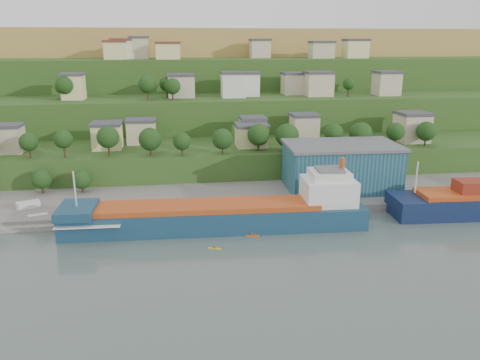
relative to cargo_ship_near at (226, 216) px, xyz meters
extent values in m
plane|color=#414F4C|center=(0.99, -9.75, -2.86)|extent=(500.00, 500.00, 0.00)
cube|color=slate|center=(20.99, 18.25, -2.86)|extent=(220.00, 26.00, 4.00)
cube|color=slate|center=(-54.01, 12.25, -2.86)|extent=(40.00, 18.00, 2.40)
cube|color=#284719|center=(0.99, 46.25, -2.86)|extent=(260.00, 32.00, 20.00)
cube|color=#284719|center=(0.99, 76.25, -2.86)|extent=(280.00, 32.00, 44.00)
cube|color=#284719|center=(0.99, 106.25, -2.86)|extent=(300.00, 32.00, 70.00)
cube|color=#9F743C|center=(0.99, 180.25, -2.86)|extent=(360.00, 120.00, 96.00)
cube|color=#C6B396|center=(-60.66, 43.14, 11.00)|extent=(9.08, 7.07, 7.71)
cube|color=#3F3F44|center=(-60.66, 43.14, 15.30)|extent=(9.68, 7.67, 0.90)
cube|color=beige|center=(-31.78, 45.21, 10.81)|extent=(8.57, 8.55, 7.34)
cube|color=#3F3F44|center=(-31.78, 45.21, 14.93)|extent=(9.17, 9.15, 0.90)
cube|color=#C6B396|center=(-21.85, 52.05, 10.69)|extent=(9.05, 7.97, 7.10)
cube|color=#3F3F44|center=(-21.85, 52.05, 14.70)|extent=(9.65, 8.57, 0.90)
cube|color=beige|center=(12.84, 41.90, 10.34)|extent=(9.60, 8.46, 6.39)
cube|color=#3F3F44|center=(12.84, 41.90, 13.98)|extent=(10.20, 9.06, 0.90)
cube|color=beige|center=(14.43, 49.16, 10.87)|extent=(7.79, 7.88, 7.45)
cube|color=#3F3F44|center=(14.43, 49.16, 15.05)|extent=(8.39, 8.48, 0.90)
cube|color=#C6B396|center=(32.67, 51.85, 10.99)|extent=(8.64, 8.15, 7.69)
cube|color=#3F3F44|center=(32.67, 51.85, 15.28)|extent=(9.24, 8.75, 0.90)
cube|color=#C6B396|center=(66.82, 42.15, 11.60)|extent=(9.19, 8.77, 8.92)
cube|color=#3F3F44|center=(66.82, 42.15, 16.51)|extent=(9.79, 9.37, 0.90)
cube|color=silver|center=(69.55, 48.61, 11.05)|extent=(9.25, 8.97, 7.82)
cube|color=#3F3F44|center=(69.55, 48.61, 15.41)|extent=(9.85, 9.57, 0.90)
cube|color=beige|center=(-46.53, 74.89, 23.33)|extent=(7.49, 7.87, 8.38)
cube|color=#3F3F44|center=(-46.53, 74.89, 27.97)|extent=(8.09, 8.47, 0.90)
cube|color=#C6B396|center=(-8.12, 75.79, 23.01)|extent=(9.61, 7.44, 7.74)
cube|color=#3F3F44|center=(-8.12, 75.79, 27.33)|extent=(10.21, 8.04, 0.90)
cube|color=silver|center=(10.97, 73.44, 23.40)|extent=(8.51, 7.40, 8.52)
cube|color=#3F3F44|center=(10.97, 73.44, 28.11)|extent=(9.11, 8.00, 0.90)
cube|color=silver|center=(16.48, 77.86, 23.23)|extent=(9.33, 8.36, 8.17)
cube|color=#3F3F44|center=(16.48, 77.86, 27.76)|extent=(9.93, 8.96, 0.90)
cube|color=#C6B396|center=(36.36, 80.43, 22.98)|extent=(9.65, 8.65, 7.67)
cube|color=#3F3F44|center=(36.36, 80.43, 27.26)|extent=(10.25, 9.25, 0.90)
cube|color=#C6B396|center=(43.74, 73.65, 23.32)|extent=(9.83, 8.69, 8.35)
cube|color=#3F3F44|center=(43.74, 73.65, 27.94)|extent=(10.43, 9.29, 0.90)
cube|color=#C6B396|center=(70.65, 72.69, 23.31)|extent=(8.79, 8.45, 8.33)
cube|color=#3F3F44|center=(70.65, 72.69, 27.92)|extent=(9.39, 9.05, 0.90)
cube|color=beige|center=(-33.96, 101.05, 35.50)|extent=(8.50, 7.86, 6.71)
cube|color=brown|center=(-33.96, 101.05, 39.30)|extent=(9.10, 8.46, 0.90)
cube|color=silver|center=(-31.88, 106.20, 35.85)|extent=(8.54, 7.06, 7.42)
cube|color=brown|center=(-31.88, 106.20, 40.01)|extent=(9.14, 7.66, 0.90)
cube|color=#C6B396|center=(-24.79, 107.73, 36.30)|extent=(7.56, 8.28, 8.31)
cube|color=#3F3F44|center=(-24.79, 107.73, 40.90)|extent=(8.16, 8.88, 0.90)
cube|color=beige|center=(-12.68, 100.50, 35.21)|extent=(9.80, 7.35, 6.12)
cube|color=brown|center=(-12.68, 100.50, 38.72)|extent=(10.40, 7.95, 0.90)
cube|color=#C6B396|center=(27.85, 111.92, 35.83)|extent=(8.53, 7.56, 7.37)
cube|color=#3F3F44|center=(27.85, 111.92, 39.96)|extent=(9.13, 8.16, 0.90)
cube|color=#C6B396|center=(53.83, 104.10, 35.36)|extent=(9.76, 8.00, 6.44)
cube|color=#3F3F44|center=(53.83, 104.10, 39.03)|extent=(10.36, 8.60, 0.90)
cube|color=beige|center=(69.11, 103.27, 35.80)|extent=(9.83, 7.85, 7.32)
cube|color=#3F3F44|center=(69.11, 103.27, 39.91)|extent=(10.43, 8.45, 0.90)
cylinder|color=#382619|center=(-52.16, 35.41, 8.74)|extent=(0.50, 0.50, 3.19)
sphere|color=#193210|center=(-52.16, 35.41, 11.77)|extent=(5.23, 5.23, 5.23)
cylinder|color=#382619|center=(-42.44, 34.29, 9.12)|extent=(0.50, 0.50, 3.95)
sphere|color=#193210|center=(-42.44, 34.29, 12.53)|extent=(5.23, 5.23, 5.23)
cylinder|color=#382619|center=(-30.12, 34.43, 9.08)|extent=(0.50, 0.50, 3.88)
sphere|color=#193210|center=(-30.12, 34.43, 12.77)|extent=(6.36, 6.36, 6.36)
cylinder|color=#382619|center=(-18.19, 33.63, 8.66)|extent=(0.50, 0.50, 3.03)
sphere|color=#193210|center=(-18.19, 33.63, 11.99)|extent=(6.63, 6.63, 6.63)
cylinder|color=#382619|center=(-9.09, 32.58, 8.52)|extent=(0.50, 0.50, 2.74)
sphere|color=#193210|center=(-9.09, 32.58, 11.30)|extent=(5.14, 5.14, 5.14)
cylinder|color=#382619|center=(2.77, 33.05, 8.52)|extent=(0.50, 0.50, 2.75)
sphere|color=#193210|center=(2.77, 33.05, 11.58)|extent=(6.13, 6.13, 6.13)
cylinder|color=#382619|center=(13.99, 35.74, 8.68)|extent=(0.50, 0.50, 3.08)
sphere|color=#193210|center=(13.99, 35.74, 12.05)|extent=(6.66, 6.66, 6.66)
cylinder|color=#382619|center=(22.51, 34.26, 8.55)|extent=(0.50, 0.50, 2.81)
sphere|color=#193210|center=(22.51, 34.26, 11.92)|extent=(7.15, 7.15, 7.15)
cylinder|color=#382619|center=(36.66, 32.93, 9.05)|extent=(0.50, 0.50, 3.82)
sphere|color=#193210|center=(36.66, 32.93, 12.53)|extent=(5.70, 5.70, 5.70)
cylinder|color=#382619|center=(45.22, 32.99, 8.65)|extent=(0.50, 0.50, 3.01)
sphere|color=#193210|center=(45.22, 32.99, 12.08)|extent=(7.00, 7.00, 7.00)
cylinder|color=#382619|center=(57.23, 34.62, 8.83)|extent=(0.50, 0.50, 3.36)
sphere|color=#193210|center=(57.23, 34.62, 12.07)|extent=(5.66, 5.66, 5.66)
cylinder|color=#382619|center=(67.58, 34.78, 8.69)|extent=(0.50, 0.50, 3.08)
sphere|color=#193210|center=(67.58, 34.78, 11.92)|extent=(6.16, 6.16, 6.16)
cylinder|color=#382619|center=(36.59, 82.75, 20.75)|extent=(0.50, 0.50, 3.22)
sphere|color=#193210|center=(36.59, 82.75, 23.61)|extent=(4.52, 4.52, 4.52)
cylinder|color=#382619|center=(-48.74, 71.63, 20.92)|extent=(0.50, 0.50, 3.56)
sphere|color=#193210|center=(-48.74, 71.63, 24.45)|extent=(6.36, 6.36, 6.36)
cylinder|color=#382619|center=(-11.34, 68.75, 20.72)|extent=(0.50, 0.50, 3.16)
sphere|color=#193210|center=(-11.34, 68.75, 23.87)|extent=(5.70, 5.70, 5.70)
cylinder|color=#382619|center=(-20.18, 68.96, 21.03)|extent=(0.50, 0.50, 3.77)
sphere|color=#193210|center=(-20.18, 68.96, 24.64)|extent=(6.28, 6.28, 6.28)
cylinder|color=#382619|center=(54.54, 70.35, 20.84)|extent=(0.50, 0.50, 3.40)
sphere|color=#193210|center=(54.54, 70.35, 23.77)|extent=(4.45, 4.45, 4.45)
cylinder|color=#382619|center=(-13.53, 74.56, 20.98)|extent=(0.50, 0.50, 3.68)
sphere|color=#193210|center=(-13.53, 74.56, 24.25)|extent=(5.18, 5.18, 5.18)
cylinder|color=#382619|center=(-51.02, 77.46, 20.58)|extent=(0.50, 0.50, 2.87)
sphere|color=#193210|center=(-51.02, 77.46, 23.39)|extent=(5.01, 5.01, 5.01)
cube|color=navy|center=(-2.30, 0.00, -1.37)|extent=(69.93, 13.60, 6.96)
cube|color=#AF4317|center=(-4.29, 0.00, 2.71)|extent=(51.98, 10.92, 1.19)
cube|color=navy|center=(-33.11, 0.00, 3.11)|extent=(8.36, 11.23, 1.99)
cube|color=silver|center=(24.53, 0.00, 5.09)|extent=(12.30, 10.39, 5.96)
cube|color=silver|center=(24.53, 0.00, 9.07)|extent=(9.24, 8.29, 1.99)
cube|color=#595B5E|center=(24.53, 0.00, 10.36)|extent=(6.19, 6.19, 0.60)
cylinder|color=#AF4317|center=(27.52, 0.00, 11.55)|extent=(1.24, 1.24, 2.98)
cylinder|color=silver|center=(-33.11, 0.00, 8.08)|extent=(0.37, 0.37, 7.95)
cube|color=silver|center=(-30.12, 0.00, 0.92)|extent=(14.33, 11.76, 0.25)
cylinder|color=silver|center=(46.26, -0.28, 7.66)|extent=(0.37, 0.37, 7.75)
cube|color=navy|center=(34.73, 20.15, 5.14)|extent=(30.57, 18.97, 12.00)
cube|color=#595B5E|center=(34.73, 20.15, 11.54)|extent=(31.60, 20.00, 0.80)
cube|color=silver|center=(-47.87, 14.57, -0.40)|extent=(5.81, 4.28, 2.50)
cube|color=silver|center=(-44.33, 9.29, -1.21)|extent=(4.71, 2.91, 0.88)
cube|color=#DD5713|center=(5.21, -5.81, -2.72)|extent=(3.60, 1.73, 0.27)
sphere|color=#3F3F44|center=(5.21, -5.81, -2.27)|extent=(0.63, 0.63, 0.63)
cube|color=gold|center=(-3.57, -11.46, -2.75)|extent=(2.83, 1.55, 0.21)
sphere|color=#3F3F44|center=(-3.57, -11.46, -2.39)|extent=(0.50, 0.50, 0.50)
camera|label=1|loc=(-10.63, -101.46, 38.82)|focal=35.00mm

